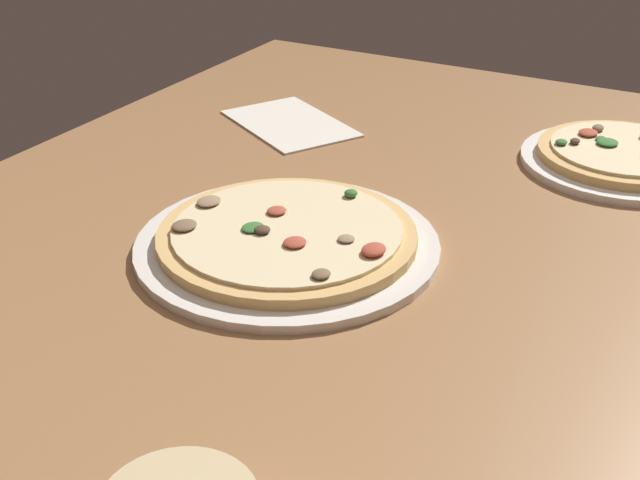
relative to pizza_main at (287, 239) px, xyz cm
name	(u,v)px	position (x,y,z in cm)	size (l,w,h in cm)	color
dining_table	(355,300)	(2.87, 9.52, -3.18)	(150.00, 110.00, 4.00)	#996B42
pizza_main	(287,239)	(0.00, 0.00, 0.00)	(32.50, 32.50, 3.39)	silver
pizza_side	(623,157)	(-40.64, 26.78, 0.00)	(26.15, 26.15, 3.39)	white
paper_menu	(290,124)	(-32.87, -18.95, -1.03)	(12.96, 19.79, 0.30)	silver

